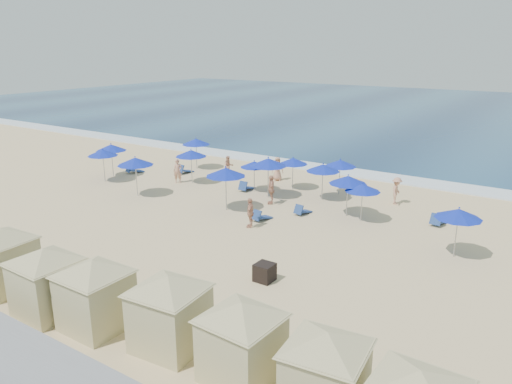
# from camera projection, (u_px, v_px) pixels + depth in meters

# --- Properties ---
(ground) EXTENTS (160.00, 160.00, 0.00)m
(ground) POSITION_uv_depth(u_px,v_px,m) (219.00, 232.00, 26.12)
(ground) COLOR beige
(ground) RESTS_ON ground
(ocean) EXTENTS (160.00, 80.00, 0.06)m
(ocean) POSITION_uv_depth(u_px,v_px,m) (459.00, 114.00, 70.02)
(ocean) COLOR navy
(ocean) RESTS_ON ground
(surf_line) EXTENTS (160.00, 2.50, 0.08)m
(surf_line) POSITION_uv_depth(u_px,v_px,m) (342.00, 171.00, 38.48)
(surf_line) COLOR white
(surf_line) RESTS_ON ground
(trash_bin) EXTENTS (0.75, 0.75, 0.75)m
(trash_bin) POSITION_uv_depth(u_px,v_px,m) (265.00, 272.00, 20.59)
(trash_bin) COLOR black
(trash_bin) RESTS_ON ground
(cabana_0) EXTENTS (4.48, 4.48, 2.81)m
(cabana_0) POSITION_uv_depth(u_px,v_px,m) (2.00, 251.00, 19.64)
(cabana_0) COLOR #C5BB87
(cabana_0) RESTS_ON ground
(cabana_1) EXTENTS (4.42, 4.42, 2.78)m
(cabana_1) POSITION_uv_depth(u_px,v_px,m) (46.00, 273.00, 17.80)
(cabana_1) COLOR #C5BB87
(cabana_1) RESTS_ON ground
(cabana_2) EXTENTS (4.39, 4.39, 2.75)m
(cabana_2) POSITION_uv_depth(u_px,v_px,m) (94.00, 285.00, 16.88)
(cabana_2) COLOR #C5BB87
(cabana_2) RESTS_ON ground
(cabana_3) EXTENTS (4.41, 4.41, 2.78)m
(cabana_3) POSITION_uv_depth(u_px,v_px,m) (169.00, 302.00, 15.74)
(cabana_3) COLOR #C5BB87
(cabana_3) RESTS_ON ground
(cabana_4) EXTENTS (4.31, 4.31, 2.71)m
(cabana_4) POSITION_uv_depth(u_px,v_px,m) (242.00, 331.00, 14.24)
(cabana_4) COLOR #C5BB87
(cabana_4) RESTS_ON ground
(cabana_5) EXTENTS (4.22, 4.22, 2.66)m
(cabana_5) POSITION_uv_depth(u_px,v_px,m) (326.00, 362.00, 12.88)
(cabana_5) COLOR #C5BB87
(cabana_5) RESTS_ON ground
(umbrella_0) EXTENTS (2.20, 2.20, 2.50)m
(umbrella_0) POSITION_uv_depth(u_px,v_px,m) (111.00, 148.00, 36.46)
(umbrella_0) COLOR #A5A8AD
(umbrella_0) RESTS_ON ground
(umbrella_1) EXTENTS (2.13, 2.13, 2.43)m
(umbrella_1) POSITION_uv_depth(u_px,v_px,m) (103.00, 153.00, 35.07)
(umbrella_1) COLOR #A5A8AD
(umbrella_1) RESTS_ON ground
(umbrella_2) EXTENTS (2.18, 2.18, 2.48)m
(umbrella_2) POSITION_uv_depth(u_px,v_px,m) (191.00, 153.00, 34.64)
(umbrella_2) COLOR #A5A8AD
(umbrella_2) RESTS_ON ground
(umbrella_3) EXTENTS (2.31, 2.31, 2.63)m
(umbrella_3) POSITION_uv_depth(u_px,v_px,m) (135.00, 161.00, 31.68)
(umbrella_3) COLOR #A5A8AD
(umbrella_3) RESTS_ON ground
(umbrella_4) EXTENTS (1.87, 1.87, 2.13)m
(umbrella_4) POSITION_uv_depth(u_px,v_px,m) (254.00, 164.00, 32.78)
(umbrella_4) COLOR #A5A8AD
(umbrella_4) RESTS_ON ground
(umbrella_5) EXTENTS (2.35, 2.35, 2.67)m
(umbrella_5) POSITION_uv_depth(u_px,v_px,m) (268.00, 162.00, 31.27)
(umbrella_5) COLOR #A5A8AD
(umbrella_5) RESTS_ON ground
(umbrella_6) EXTENTS (2.34, 2.34, 2.67)m
(umbrella_6) POSITION_uv_depth(u_px,v_px,m) (226.00, 172.00, 28.89)
(umbrella_6) COLOR #A5A8AD
(umbrella_6) RESTS_ON ground
(umbrella_7) EXTENTS (1.97, 1.97, 2.25)m
(umbrella_7) POSITION_uv_depth(u_px,v_px,m) (293.00, 161.00, 33.25)
(umbrella_7) COLOR #A5A8AD
(umbrella_7) RESTS_ON ground
(umbrella_8) EXTENTS (1.96, 1.96, 2.23)m
(umbrella_8) POSITION_uv_depth(u_px,v_px,m) (363.00, 188.00, 27.10)
(umbrella_8) COLOR #A5A8AD
(umbrella_8) RESTS_ON ground
(umbrella_9) EXTENTS (2.10, 2.10, 2.39)m
(umbrella_9) POSITION_uv_depth(u_px,v_px,m) (340.00, 163.00, 32.09)
(umbrella_9) COLOR #A5A8AD
(umbrella_9) RESTS_ON ground
(umbrella_10) EXTENTS (2.16, 2.16, 2.46)m
(umbrella_10) POSITION_uv_depth(u_px,v_px,m) (348.00, 180.00, 27.91)
(umbrella_10) COLOR #A5A8AD
(umbrella_10) RESTS_ON ground
(umbrella_11) EXTENTS (2.12, 2.12, 2.41)m
(umbrella_11) POSITION_uv_depth(u_px,v_px,m) (459.00, 214.00, 22.46)
(umbrella_11) COLOR #A5A8AD
(umbrella_11) RESTS_ON ground
(umbrella_12) EXTENTS (2.10, 2.10, 2.39)m
(umbrella_12) POSITION_uv_depth(u_px,v_px,m) (323.00, 168.00, 30.86)
(umbrella_12) COLOR #A5A8AD
(umbrella_12) RESTS_ON ground
(umbrella_13) EXTENTS (2.18, 2.18, 2.49)m
(umbrella_13) POSITION_uv_depth(u_px,v_px,m) (196.00, 142.00, 38.75)
(umbrella_13) COLOR #A5A8AD
(umbrella_13) RESTS_ON ground
(beach_chair_0) EXTENTS (1.02, 1.46, 0.74)m
(beach_chair_0) POSITION_uv_depth(u_px,v_px,m) (133.00, 170.00, 37.93)
(beach_chair_0) COLOR navy
(beach_chair_0) RESTS_ON ground
(beach_chair_1) EXTENTS (0.73, 1.40, 0.74)m
(beach_chair_1) POSITION_uv_depth(u_px,v_px,m) (184.00, 170.00, 37.82)
(beach_chair_1) COLOR navy
(beach_chair_1) RESTS_ON ground
(beach_chair_2) EXTENTS (0.62, 1.33, 0.72)m
(beach_chair_2) POSITION_uv_depth(u_px,v_px,m) (246.00, 187.00, 33.37)
(beach_chair_2) COLOR navy
(beach_chair_2) RESTS_ON ground
(beach_chair_3) EXTENTS (0.76, 1.32, 0.68)m
(beach_chair_3) POSITION_uv_depth(u_px,v_px,m) (261.00, 216.00, 27.70)
(beach_chair_3) COLOR navy
(beach_chair_3) RESTS_ON ground
(beach_chair_4) EXTENTS (0.70, 1.26, 0.66)m
(beach_chair_4) POSITION_uv_depth(u_px,v_px,m) (302.00, 211.00, 28.70)
(beach_chair_4) COLOR navy
(beach_chair_4) RESTS_ON ground
(beach_chair_5) EXTENTS (0.75, 1.39, 0.73)m
(beach_chair_5) POSITION_uv_depth(u_px,v_px,m) (438.00, 221.00, 27.00)
(beach_chair_5) COLOR navy
(beach_chair_5) RESTS_ON ground
(beachgoer_0) EXTENTS (0.73, 0.69, 1.68)m
(beachgoer_0) POSITION_uv_depth(u_px,v_px,m) (178.00, 171.00, 35.12)
(beachgoer_0) COLOR tan
(beachgoer_0) RESTS_ON ground
(beachgoer_1) EXTENTS (0.91, 0.96, 1.56)m
(beachgoer_1) POSITION_uv_depth(u_px,v_px,m) (229.00, 166.00, 36.76)
(beachgoer_1) COLOR tan
(beachgoer_1) RESTS_ON ground
(beachgoer_2) EXTENTS (0.94, 1.13, 1.80)m
(beachgoer_2) POSITION_uv_depth(u_px,v_px,m) (271.00, 190.00, 30.44)
(beachgoer_2) COLOR tan
(beachgoer_2) RESTS_ON ground
(beachgoer_3) EXTENTS (0.76, 1.16, 1.68)m
(beachgoer_3) POSITION_uv_depth(u_px,v_px,m) (397.00, 191.00, 30.40)
(beachgoer_3) COLOR tan
(beachgoer_3) RESTS_ON ground
(beachgoer_4) EXTENTS (1.00, 0.93, 1.71)m
(beachgoer_4) POSITION_uv_depth(u_px,v_px,m) (277.00, 169.00, 35.73)
(beachgoer_4) COLOR tan
(beachgoer_4) RESTS_ON ground
(beachgoer_5) EXTENTS (0.72, 1.03, 1.63)m
(beachgoer_5) POSITION_uv_depth(u_px,v_px,m) (250.00, 213.00, 26.54)
(beachgoer_5) COLOR tan
(beachgoer_5) RESTS_ON ground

